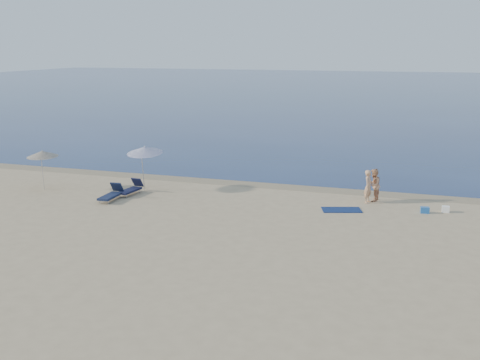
{
  "coord_description": "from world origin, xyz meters",
  "views": [
    {
      "loc": [
        6.93,
        -13.11,
        7.88
      ],
      "look_at": [
        -2.75,
        16.0,
        1.0
      ],
      "focal_mm": 45.0,
      "sensor_mm": 36.0,
      "label": 1
    }
  ],
  "objects_px": {
    "person_right": "(374,185)",
    "blue_cooler": "(425,210)",
    "umbrella_near": "(145,150)",
    "person_left": "(368,186)"
  },
  "relations": [
    {
      "from": "blue_cooler",
      "to": "umbrella_near",
      "type": "distance_m",
      "value": 15.13
    },
    {
      "from": "person_right",
      "to": "blue_cooler",
      "type": "height_order",
      "value": "person_right"
    },
    {
      "from": "person_right",
      "to": "umbrella_near",
      "type": "height_order",
      "value": "umbrella_near"
    },
    {
      "from": "umbrella_near",
      "to": "person_left",
      "type": "bearing_deg",
      "value": 2.23
    },
    {
      "from": "person_right",
      "to": "umbrella_near",
      "type": "distance_m",
      "value": 12.52
    },
    {
      "from": "umbrella_near",
      "to": "blue_cooler",
      "type": "bearing_deg",
      "value": -2.99
    },
    {
      "from": "person_left",
      "to": "blue_cooler",
      "type": "height_order",
      "value": "person_left"
    },
    {
      "from": "person_left",
      "to": "person_right",
      "type": "relative_size",
      "value": 1.0
    },
    {
      "from": "person_left",
      "to": "blue_cooler",
      "type": "distance_m",
      "value": 3.14
    },
    {
      "from": "blue_cooler",
      "to": "umbrella_near",
      "type": "bearing_deg",
      "value": 172.4
    }
  ]
}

